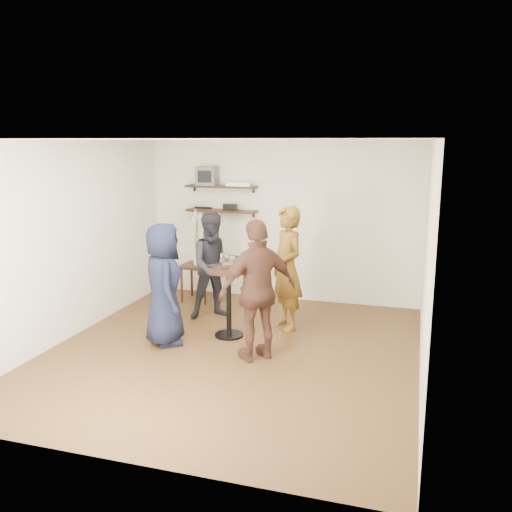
{
  "coord_description": "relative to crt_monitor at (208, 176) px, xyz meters",
  "views": [
    {
      "loc": [
        2.13,
        -6.01,
        2.58
      ],
      "look_at": [
        0.19,
        0.4,
        1.16
      ],
      "focal_mm": 38.0,
      "sensor_mm": 36.0,
      "label": 1
    }
  ],
  "objects": [
    {
      "name": "wine_glass_fr",
      "position": [
        1.08,
        -1.88,
        -0.95
      ],
      "size": [
        0.07,
        0.07,
        0.2
      ],
      "color": "silver",
      "rests_on": "drinks_table"
    },
    {
      "name": "person_plaid",
      "position": [
        1.67,
        -1.31,
        -1.16
      ],
      "size": [
        0.72,
        0.75,
        1.72
      ],
      "primitive_type": "imported",
      "rotation": [
        0.0,
        0.0,
        -0.89
      ],
      "color": "#AD2B13",
      "rests_on": "room"
    },
    {
      "name": "person_brown",
      "position": [
        1.6,
        -2.46,
        -1.17
      ],
      "size": [
        1.01,
        0.99,
        1.7
      ],
      "primitive_type": "imported",
      "rotation": [
        0.0,
        0.0,
        3.91
      ],
      "color": "#4B2B20",
      "rests_on": "room"
    },
    {
      "name": "vase_lilies",
      "position": [
        -0.04,
        -0.41,
        -1.12
      ],
      "size": [
        0.19,
        0.19,
        0.94
      ],
      "rotation": [
        0.0,
        0.0,
        -0.06
      ],
      "color": "white",
      "rests_on": "side_table"
    },
    {
      "name": "crt_monitor",
      "position": [
        0.0,
        0.0,
        0.0
      ],
      "size": [
        0.32,
        0.3,
        0.3
      ],
      "primitive_type": "cube",
      "color": "#59595B",
      "rests_on": "shelf_upper"
    },
    {
      "name": "wine_glass_bl",
      "position": [
        0.98,
        -1.8,
        -0.97
      ],
      "size": [
        0.06,
        0.06,
        0.18
      ],
      "color": "silver",
      "rests_on": "drinks_table"
    },
    {
      "name": "radio",
      "position": [
        0.38,
        0.0,
        -0.5
      ],
      "size": [
        0.22,
        0.1,
        0.1
      ],
      "primitive_type": "cube",
      "color": "black",
      "rests_on": "shelf_lower"
    },
    {
      "name": "drinks_table",
      "position": [
        1.01,
        -1.85,
        -1.42
      ],
      "size": [
        0.51,
        0.51,
        0.93
      ],
      "color": "black",
      "rests_on": "room"
    },
    {
      "name": "wine_glass_br",
      "position": [
        1.03,
        -1.82,
        -0.96
      ],
      "size": [
        0.06,
        0.06,
        0.19
      ],
      "color": "silver",
      "rests_on": "drinks_table"
    },
    {
      "name": "wine_glass_fl",
      "position": [
        0.95,
        -1.89,
        -0.95
      ],
      "size": [
        0.07,
        0.07,
        0.21
      ],
      "color": "silver",
      "rests_on": "drinks_table"
    },
    {
      "name": "side_table",
      "position": [
        -0.04,
        -0.41,
        -1.51
      ],
      "size": [
        0.54,
        0.54,
        0.61
      ],
      "rotation": [
        0.0,
        0.0,
        -0.06
      ],
      "color": "black",
      "rests_on": "room"
    },
    {
      "name": "shelf_lower",
      "position": [
        0.23,
        0.0,
        -0.57
      ],
      "size": [
        1.2,
        0.25,
        0.04
      ],
      "primitive_type": "cube",
      "color": "black",
      "rests_on": "room"
    },
    {
      "name": "shelf_upper",
      "position": [
        0.23,
        0.0,
        -0.17
      ],
      "size": [
        1.2,
        0.25,
        0.04
      ],
      "primitive_type": "cube",
      "color": "black",
      "rests_on": "room"
    },
    {
      "name": "dvd_deck",
      "position": [
        0.55,
        0.0,
        -0.12
      ],
      "size": [
        0.4,
        0.24,
        0.06
      ],
      "primitive_type": "cube",
      "color": "silver",
      "rests_on": "shelf_upper"
    },
    {
      "name": "person_dark",
      "position": [
        0.54,
        -1.13,
        -1.23
      ],
      "size": [
        0.97,
        0.92,
        1.57
      ],
      "primitive_type": "imported",
      "rotation": [
        0.0,
        0.0,
        0.58
      ],
      "color": "black",
      "rests_on": "room"
    },
    {
      "name": "person_navy",
      "position": [
        0.3,
        -2.32,
        -1.23
      ],
      "size": [
        0.85,
        0.92,
        1.58
      ],
      "primitive_type": "imported",
      "rotation": [
        0.0,
        0.0,
        2.16
      ],
      "color": "black",
      "rests_on": "room"
    },
    {
      "name": "power_strip",
      "position": [
        -0.12,
        0.05,
        -0.54
      ],
      "size": [
        0.3,
        0.05,
        0.03
      ],
      "primitive_type": "cube",
      "color": "black",
      "rests_on": "shelf_lower"
    },
    {
      "name": "room",
      "position": [
        1.23,
        -2.38,
        -0.72
      ],
      "size": [
        4.58,
        5.08,
        2.68
      ],
      "color": "#402A14",
      "rests_on": "ground"
    }
  ]
}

